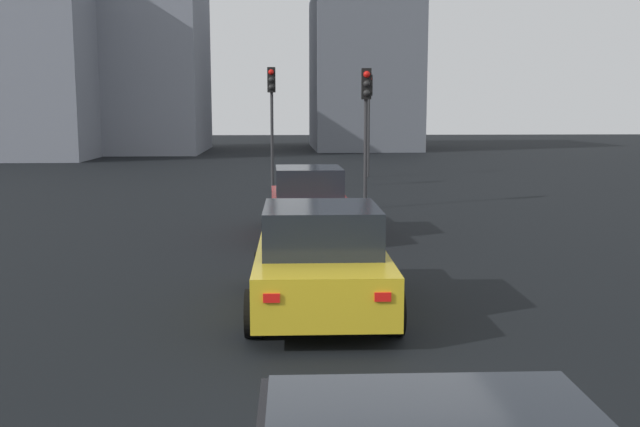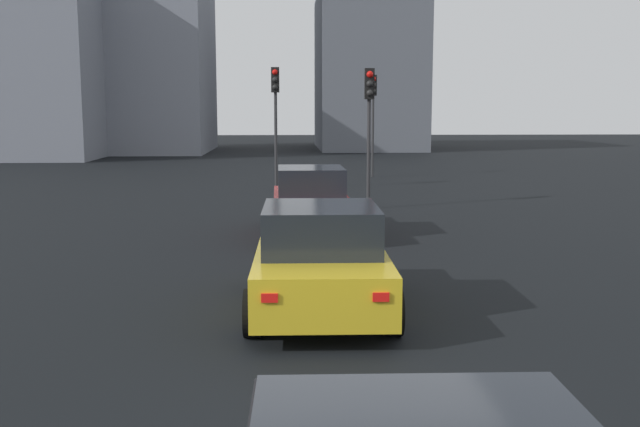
{
  "view_description": "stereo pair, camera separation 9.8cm",
  "coord_description": "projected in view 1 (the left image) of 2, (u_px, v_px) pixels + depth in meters",
  "views": [
    {
      "loc": [
        -6.39,
        0.58,
        2.95
      ],
      "look_at": [
        4.61,
        -0.07,
        1.36
      ],
      "focal_mm": 40.38,
      "sensor_mm": 36.0,
      "label": 1
    },
    {
      "loc": [
        -6.39,
        0.49,
        2.95
      ],
      "look_at": [
        4.61,
        -0.07,
        1.36
      ],
      "focal_mm": 40.38,
      "sensor_mm": 36.0,
      "label": 2
    }
  ],
  "objects": [
    {
      "name": "car_red_lead",
      "position": [
        308.0,
        203.0,
        17.04
      ],
      "size": [
        4.12,
        1.98,
        1.63
      ],
      "rotation": [
        0.0,
        0.0,
        0.01
      ],
      "color": "maroon",
      "rests_on": "ground_plane"
    },
    {
      "name": "car_yellow_second",
      "position": [
        321.0,
        260.0,
        10.56
      ],
      "size": [
        4.11,
        2.14,
        1.59
      ],
      "rotation": [
        0.0,
        0.0,
        -0.02
      ],
      "color": "gold",
      "rests_on": "ground_plane"
    },
    {
      "name": "traffic_light_near_left",
      "position": [
        369.0,
        104.0,
        31.55
      ],
      "size": [
        0.32,
        0.28,
        4.48
      ],
      "rotation": [
        0.0,
        0.0,
        3.15
      ],
      "color": "#2D2D30",
      "rests_on": "ground_plane"
    },
    {
      "name": "traffic_light_near_right",
      "position": [
        366.0,
        109.0,
        21.24
      ],
      "size": [
        0.32,
        0.28,
        4.16
      ],
      "rotation": [
        0.0,
        0.0,
        3.12
      ],
      "color": "#2D2D30",
      "rests_on": "ground_plane"
    },
    {
      "name": "traffic_light_far_left",
      "position": [
        272.0,
        103.0,
        26.17
      ],
      "size": [
        0.32,
        0.29,
        4.49
      ],
      "rotation": [
        0.0,
        0.0,
        3.06
      ],
      "color": "#2D2D30",
      "rests_on": "ground_plane"
    },
    {
      "name": "building_facade_left",
      "position": [
        362.0,
        71.0,
        55.5
      ],
      "size": [
        12.61,
        7.6,
        11.88
      ],
      "primitive_type": "cube",
      "color": "slate",
      "rests_on": "ground_plane"
    },
    {
      "name": "building_facade_center",
      "position": [
        143.0,
        32.0,
        50.76
      ],
      "size": [
        11.86,
        8.37,
        16.76
      ],
      "primitive_type": "cube",
      "color": "gray",
      "rests_on": "ground_plane"
    },
    {
      "name": "building_facade_right",
      "position": [
        35.0,
        63.0,
        45.81
      ],
      "size": [
        12.85,
        8.48,
        11.8
      ],
      "primitive_type": "cube",
      "color": "gray",
      "rests_on": "ground_plane"
    }
  ]
}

